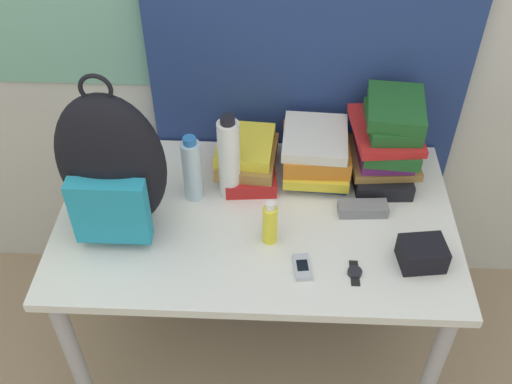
% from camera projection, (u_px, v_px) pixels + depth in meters
% --- Properties ---
extents(desk, '(1.21, 0.72, 0.71)m').
position_uv_depth(desk, '(256.00, 235.00, 1.89)').
color(desk, silver).
rests_on(desk, ground_plane).
extents(backpack, '(0.31, 0.20, 0.52)m').
position_uv_depth(backpack, '(112.00, 169.00, 1.66)').
color(backpack, black).
rests_on(backpack, desk).
extents(book_stack_left, '(0.20, 0.28, 0.13)m').
position_uv_depth(book_stack_left, '(248.00, 158.00, 1.94)').
color(book_stack_left, red).
rests_on(book_stack_left, desk).
extents(book_stack_center, '(0.23, 0.26, 0.16)m').
position_uv_depth(book_stack_center, '(316.00, 153.00, 1.93)').
color(book_stack_center, navy).
rests_on(book_stack_center, desk).
extents(book_stack_right, '(0.23, 0.28, 0.28)m').
position_uv_depth(book_stack_right, '(386.00, 142.00, 1.88)').
color(book_stack_right, black).
rests_on(book_stack_right, desk).
extents(water_bottle, '(0.06, 0.06, 0.23)m').
position_uv_depth(water_bottle, '(192.00, 170.00, 1.82)').
color(water_bottle, silver).
rests_on(water_bottle, desk).
extents(sports_bottle, '(0.07, 0.07, 0.29)m').
position_uv_depth(sports_bottle, '(229.00, 158.00, 1.81)').
color(sports_bottle, white).
rests_on(sports_bottle, desk).
extents(sunscreen_bottle, '(0.04, 0.04, 0.15)m').
position_uv_depth(sunscreen_bottle, '(270.00, 223.00, 1.71)').
color(sunscreen_bottle, yellow).
rests_on(sunscreen_bottle, desk).
extents(cell_phone, '(0.05, 0.09, 0.02)m').
position_uv_depth(cell_phone, '(302.00, 267.00, 1.67)').
color(cell_phone, '#B7BCC6').
rests_on(cell_phone, desk).
extents(sunglasses_case, '(0.15, 0.07, 0.04)m').
position_uv_depth(sunglasses_case, '(363.00, 209.00, 1.83)').
color(sunglasses_case, gray).
rests_on(sunglasses_case, desk).
extents(camera_pouch, '(0.14, 0.11, 0.07)m').
position_uv_depth(camera_pouch, '(422.00, 254.00, 1.67)').
color(camera_pouch, black).
rests_on(camera_pouch, desk).
extents(wristwatch, '(0.04, 0.09, 0.01)m').
position_uv_depth(wristwatch, '(355.00, 272.00, 1.66)').
color(wristwatch, black).
rests_on(wristwatch, desk).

